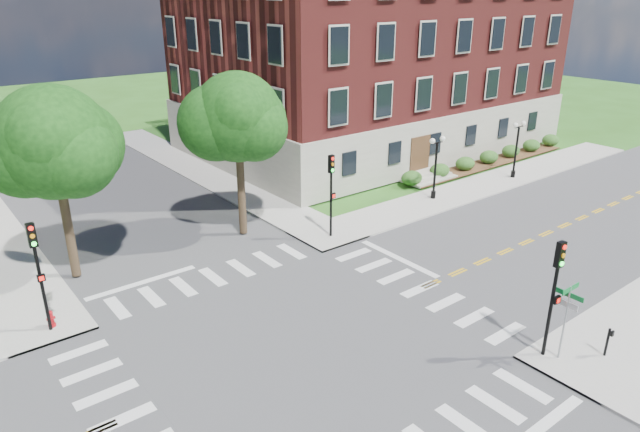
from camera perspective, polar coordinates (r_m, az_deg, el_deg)
ground at (r=23.68m, az=-2.25°, el=-12.56°), size 160.00×160.00×0.00m
road_ew at (r=23.67m, az=-2.25°, el=-12.55°), size 90.00×12.00×0.01m
road_ns at (r=23.67m, az=-2.25°, el=-12.55°), size 12.00×90.00×0.01m
sidewalk_ne at (r=43.25m, az=2.30°, el=3.85°), size 34.00×34.00×0.12m
crosswalk_east at (r=27.85m, az=9.93°, el=-7.23°), size 2.20×10.20×0.02m
stop_bar_east at (r=30.69m, az=7.84°, el=-4.23°), size 0.40×5.50×0.00m
main_building at (r=52.08m, az=5.10°, el=16.16°), size 30.60×22.40×16.50m
shrub_row at (r=48.60m, az=16.45°, el=4.92°), size 18.00×2.00×1.30m
tree_c at (r=28.72m, az=-25.13°, el=6.66°), size 5.27×5.27×9.40m
tree_d at (r=31.56m, az=-8.27°, el=9.71°), size 4.91×4.91×9.25m
traffic_signal_se at (r=22.90m, az=22.46°, el=-6.37°), size 0.34×0.38×4.80m
traffic_signal_ne at (r=31.73m, az=1.14°, el=3.08°), size 0.35×0.39×4.80m
traffic_signal_nw at (r=25.35m, az=-26.40°, el=-4.29°), size 0.32×0.36×4.80m
twin_lamp_west at (r=38.79m, az=11.49°, el=5.11°), size 1.36×0.36×4.23m
twin_lamp_east at (r=44.93m, az=19.06°, el=6.62°), size 1.36×0.36×4.23m
street_sign_pole at (r=23.34m, az=23.49°, el=-8.44°), size 1.10×1.10×3.10m
push_button_post at (r=24.95m, az=26.85°, el=-11.06°), size 0.14×0.21×1.20m
fire_hydrant at (r=26.77m, az=-25.31°, el=-9.32°), size 0.35×0.35×0.75m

